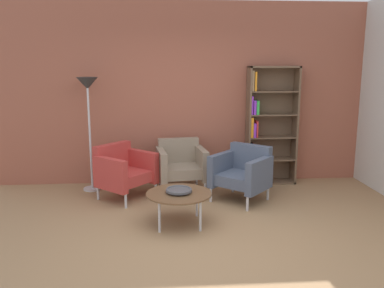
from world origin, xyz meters
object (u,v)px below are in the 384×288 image
object	(u,v)px
armchair_near_window	(242,172)
armchair_corner_red	(181,164)
coffee_table_low	(179,195)
armchair_spare_guest	(123,170)
bookshelf_tall	(267,126)
decorative_bowl	(179,190)
floor_lamp_torchiere	(88,97)

from	to	relation	value
armchair_near_window	armchair_corner_red	size ratio (longest dim) A/B	1.20
coffee_table_low	armchair_spare_guest	bearing A→B (deg)	125.65
bookshelf_tall	decorative_bowl	size ratio (longest dim) A/B	5.94
bookshelf_tall	armchair_corner_red	xyz separation A→B (m)	(-1.42, -0.31, -0.53)
armchair_corner_red	decorative_bowl	bearing A→B (deg)	-101.24
armchair_corner_red	coffee_table_low	bearing A→B (deg)	-101.24
armchair_near_window	armchair_spare_guest	bearing A→B (deg)	-145.35
coffee_table_low	armchair_near_window	xyz separation A→B (m)	(0.95, 0.83, 0.04)
armchair_near_window	bookshelf_tall	bearing A→B (deg)	98.70
decorative_bowl	armchair_spare_guest	size ratio (longest dim) A/B	0.34
armchair_corner_red	bookshelf_tall	bearing A→B (deg)	5.15
bookshelf_tall	floor_lamp_torchiere	bearing A→B (deg)	-176.13
coffee_table_low	armchair_spare_guest	size ratio (longest dim) A/B	0.84
decorative_bowl	armchair_corner_red	distance (m)	1.36
armchair_corner_red	floor_lamp_torchiere	distance (m)	1.73
bookshelf_tall	armchair_spare_guest	bearing A→B (deg)	-164.94
armchair_spare_guest	floor_lamp_torchiere	size ratio (longest dim) A/B	0.55
bookshelf_tall	floor_lamp_torchiere	distance (m)	2.85
decorative_bowl	armchair_near_window	bearing A→B (deg)	41.28
coffee_table_low	armchair_near_window	distance (m)	1.26
decorative_bowl	floor_lamp_torchiere	xyz separation A→B (m)	(-1.29, 1.49, 1.01)
bookshelf_tall	decorative_bowl	world-z (taller)	bookshelf_tall
decorative_bowl	floor_lamp_torchiere	size ratio (longest dim) A/B	0.18
armchair_spare_guest	armchair_near_window	distance (m)	1.73
decorative_bowl	armchair_spare_guest	bearing A→B (deg)	125.65
armchair_spare_guest	floor_lamp_torchiere	distance (m)	1.24
bookshelf_tall	coffee_table_low	distance (m)	2.33
bookshelf_tall	armchair_corner_red	distance (m)	1.55
coffee_table_low	armchair_corner_red	world-z (taller)	armchair_corner_red
coffee_table_low	floor_lamp_torchiere	size ratio (longest dim) A/B	0.46
armchair_spare_guest	armchair_corner_red	size ratio (longest dim) A/B	1.20
armchair_spare_guest	armchair_near_window	world-z (taller)	same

